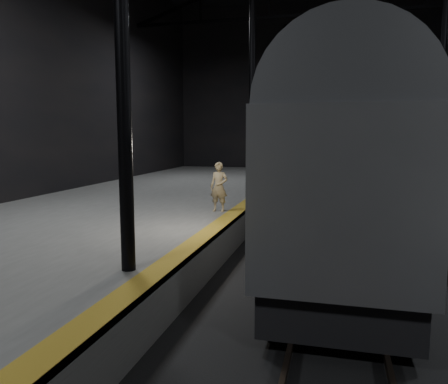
% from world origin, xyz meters
% --- Properties ---
extents(ground, '(44.00, 44.00, 0.00)m').
position_xyz_m(ground, '(0.00, 0.00, 0.00)').
color(ground, black).
rests_on(ground, ground).
extents(platform_left, '(9.00, 43.80, 1.00)m').
position_xyz_m(platform_left, '(-7.50, 0.00, 0.50)').
color(platform_left, '#585855').
rests_on(platform_left, ground).
extents(tactile_strip, '(0.50, 43.80, 0.01)m').
position_xyz_m(tactile_strip, '(-3.25, 0.00, 1.00)').
color(tactile_strip, olive).
rests_on(tactile_strip, platform_left).
extents(track, '(2.40, 43.00, 0.24)m').
position_xyz_m(track, '(0.00, 0.00, 0.07)').
color(track, '#3F3328').
rests_on(track, ground).
extents(train, '(2.92, 19.52, 5.22)m').
position_xyz_m(train, '(-0.00, 4.93, 2.91)').
color(train, '#96989D').
rests_on(train, ground).
extents(woman, '(0.63, 0.44, 1.62)m').
position_xyz_m(woman, '(-3.80, 2.47, 1.81)').
color(woman, tan).
rests_on(woman, platform_left).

